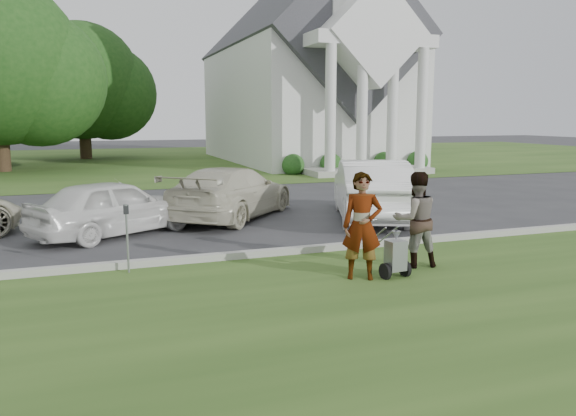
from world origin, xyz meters
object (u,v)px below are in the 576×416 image
church (305,65)px  person_left (362,227)px  car_c (232,192)px  parking_meter_near (127,230)px  tree_back (82,87)px  car_d (371,189)px  car_b (114,207)px  person_right (415,220)px  striping_cart (395,256)px

church → person_left: church is taller
person_left → car_c: person_left is taller
person_left → parking_meter_near: bearing=179.9°
tree_back → parking_meter_near: size_ratio=7.68×
church → car_d: 20.94m
car_b → tree_back: bearing=-28.5°
car_c → parking_meter_near: bearing=97.5°
person_right → car_c: person_right is taller
car_b → striping_cart: bearing=-170.5°
person_right → car_d: size_ratio=0.36×
church → person_right: 25.77m
person_right → car_d: (1.59, 4.71, -0.07)m
person_left → person_right: (1.30, 0.40, -0.04)m
car_b → car_c: bearing=-97.3°
parking_meter_near → car_d: (6.64, 3.39, 0.03)m
car_b → car_d: bearing=-120.9°
car_d → car_c: bearing=-1.2°
tree_back → person_right: tree_back is taller
car_c → person_left: bearing=135.9°
person_right → parking_meter_near: 5.22m
tree_back → parking_meter_near: tree_back is taller
car_b → car_d: (6.71, -0.12, 0.14)m
church → person_right: bearing=-106.7°
tree_back → car_d: size_ratio=1.94×
person_left → car_d: 5.87m
striping_cart → person_right: 1.03m
tree_back → car_b: size_ratio=2.43×
parking_meter_near → car_d: size_ratio=0.25×
parking_meter_near → church: bearing=61.7°
parking_meter_near → car_b: bearing=91.1°
striping_cart → car_d: (2.31, 5.25, 0.43)m
tree_back → striping_cart: tree_back is taller
parking_meter_near → person_left: bearing=-24.7°
person_right → car_c: size_ratio=0.36×
church → car_c: 20.94m
tree_back → car_b: (0.63, -26.25, -4.05)m
striping_cart → car_d: size_ratio=0.20×
striping_cart → church: bearing=65.6°
church → parking_meter_near: size_ratio=19.25×
tree_back → church: bearing=-27.8°
parking_meter_near → car_d: car_d is taller
person_left → car_b: (-3.82, 5.23, -0.25)m
striping_cart → car_c: car_c is taller
church → car_b: 23.59m
car_c → car_d: car_d is taller
parking_meter_near → car_c: car_c is taller
person_left → parking_meter_near: person_left is taller
striping_cart → car_b: size_ratio=0.25×
tree_back → person_left: tree_back is taller
car_c → car_d: 3.82m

